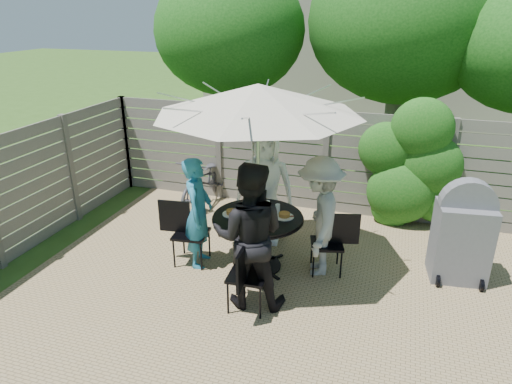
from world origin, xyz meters
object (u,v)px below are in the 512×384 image
(chair_back, at_px, (265,221))
(plate_extra, at_px, (269,225))
(chair_left, at_px, (191,245))
(chair_front, at_px, (248,288))
(patio_table, at_px, (258,232))
(plate_front, at_px, (254,226))
(person_right, at_px, (319,217))
(coffee_cup, at_px, (267,206))
(chair_right, at_px, (327,255))
(glass_right, at_px, (278,209))
(umbrella, at_px, (258,99))
(person_left, at_px, (198,213))
(syrup_jug, at_px, (254,209))
(bbq_grill, at_px, (462,235))
(glass_back, at_px, (253,203))
(glass_front, at_px, (263,220))
(person_front, at_px, (249,236))
(plate_right, at_px, (284,216))
(glass_left, at_px, (238,213))
(person_back, at_px, (265,186))
(bicycle, at_px, (206,181))
(plate_back, at_px, (261,204))
(plate_left, at_px, (232,213))

(chair_back, bearing_deg, plate_extra, 10.31)
(chair_left, height_order, chair_front, chair_left)
(patio_table, bearing_deg, plate_front, -79.34)
(chair_front, xyz_separation_m, person_right, (0.64, 1.10, 0.55))
(patio_table, height_order, coffee_cup, coffee_cup)
(chair_right, distance_m, glass_right, 0.94)
(plate_extra, bearing_deg, umbrella, 131.63)
(patio_table, distance_m, person_left, 0.86)
(syrup_jug, xyz_separation_m, bbq_grill, (2.71, 0.53, -0.23))
(person_left, bearing_deg, chair_front, -139.40)
(plate_extra, bearing_deg, chair_front, -94.62)
(chair_right, bearing_deg, chair_left, -4.36)
(chair_front, bearing_deg, glass_back, 11.92)
(chair_left, relative_size, syrup_jug, 5.96)
(person_left, relative_size, plate_extra, 6.66)
(patio_table, distance_m, glass_front, 0.42)
(person_front, xyz_separation_m, glass_back, (-0.30, 1.05, -0.05))
(person_right, distance_m, bbq_grill, 1.88)
(plate_extra, relative_size, syrup_jug, 1.50)
(plate_right, bearing_deg, person_right, 10.66)
(glass_front, height_order, syrup_jug, syrup_jug)
(chair_back, distance_m, bbq_grill, 2.87)
(person_right, distance_m, glass_left, 1.10)
(chair_left, relative_size, bbq_grill, 0.67)
(person_back, bearing_deg, person_right, -45.00)
(bicycle, height_order, bbq_grill, bbq_grill)
(patio_table, height_order, glass_front, glass_front)
(person_back, height_order, coffee_cup, person_back)
(plate_front, bearing_deg, bicycle, 127.28)
(chair_back, xyz_separation_m, plate_back, (0.11, -0.59, 0.56))
(person_front, bearing_deg, person_back, -90.00)
(chair_left, height_order, plate_back, chair_left)
(plate_extra, relative_size, bbq_grill, 0.17)
(person_front, height_order, glass_right, person_front)
(umbrella, bearing_deg, chair_left, -169.41)
(chair_front, bearing_deg, glass_right, -6.61)
(plate_front, xyz_separation_m, syrup_jug, (-0.13, 0.39, 0.06))
(chair_right, relative_size, glass_front, 6.37)
(plate_front, bearing_deg, person_back, 100.66)
(person_right, distance_m, plate_back, 0.90)
(umbrella, height_order, plate_left, umbrella)
(chair_left, relative_size, glass_left, 6.82)
(patio_table, height_order, plate_extra, plate_extra)
(syrup_jug, height_order, bicycle, syrup_jug)
(coffee_cup, xyz_separation_m, bbq_grill, (2.59, 0.33, -0.21))
(person_right, xyz_separation_m, plate_right, (-0.46, -0.09, -0.01))
(person_left, distance_m, bbq_grill, 3.54)
(syrup_jug, bearing_deg, glass_front, -51.30)
(person_right, bearing_deg, plate_back, -113.45)
(chair_back, distance_m, person_front, 1.91)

